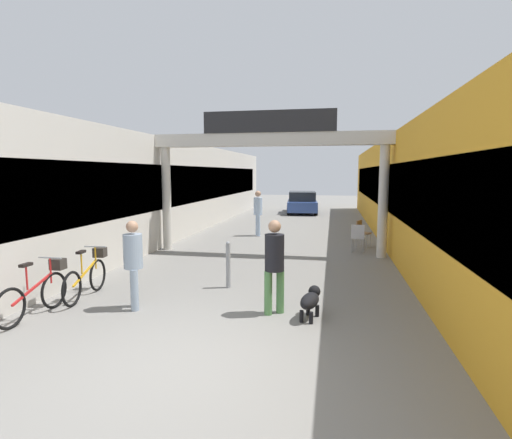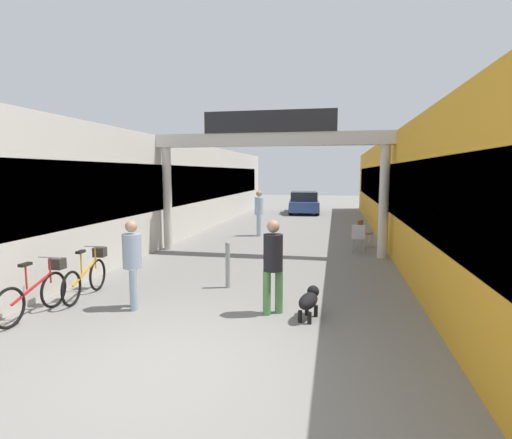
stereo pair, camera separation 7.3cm
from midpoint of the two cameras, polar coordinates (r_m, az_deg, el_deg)
ground_plane at (r=5.64m, az=-11.09°, el=-19.56°), size 80.00×80.00×0.00m
storefront_left at (r=17.19m, az=-13.29°, el=4.34°), size 3.00×26.00×3.66m
storefront_right at (r=16.00m, az=22.31°, el=3.86°), size 3.00×26.00×3.66m
arcade_sign_gateway at (r=12.19m, az=1.75°, el=9.47°), size 7.40×0.47×4.31m
pedestrian_with_dog at (r=7.01m, az=2.35°, el=-5.91°), size 0.48×0.48×1.67m
pedestrian_companion at (r=7.61m, az=-17.40°, el=-5.41°), size 0.46×0.46×1.63m
pedestrian_carrying_crate at (r=15.71m, az=0.15°, el=1.38°), size 0.44×0.44×1.78m
dog_on_leash at (r=7.01m, az=7.52°, el=-11.32°), size 0.41×0.74×0.52m
bicycle_red_nearest at (r=8.02m, az=-28.94°, el=-8.94°), size 0.46×1.69×0.98m
bicycle_orange_second at (r=8.78m, az=-23.08°, el=-7.32°), size 0.46×1.69×0.98m
bollard_post_metal at (r=8.69m, az=-4.23°, el=-6.39°), size 0.10×0.10×1.02m
cafe_chair_aluminium_nearer at (r=12.79m, az=14.20°, el=-2.25°), size 0.46×0.46×0.89m
cafe_chair_wood_farther at (r=13.88m, az=14.73°, el=-1.57°), size 0.54×0.54×0.89m
parked_car_blue at (r=24.88m, az=6.52°, el=2.42°), size 2.08×4.13×1.33m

